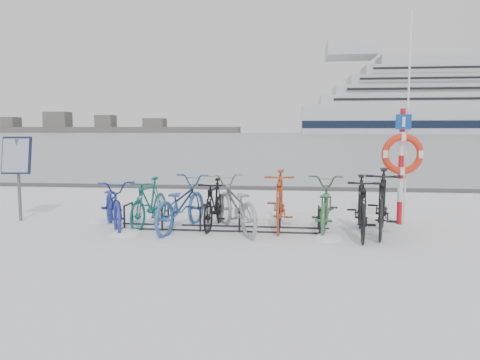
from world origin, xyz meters
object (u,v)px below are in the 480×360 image
object	(u,v)px
lifebuoy_station	(402,154)
cruise_ferry	(470,104)
bike_rack	(222,220)
info_board	(17,160)

from	to	relation	value
lifebuoy_station	cruise_ferry	world-z (taller)	cruise_ferry
bike_rack	cruise_ferry	bearing A→B (deg)	69.47
lifebuoy_station	cruise_ferry	distance (m)	204.39
info_board	cruise_ferry	world-z (taller)	cruise_ferry
info_board	lifebuoy_station	xyz separation A→B (m)	(7.63, 0.49, 0.14)
cruise_ferry	lifebuoy_station	bearing A→B (deg)	-109.72
bike_rack	info_board	distance (m)	4.36
info_board	lifebuoy_station	bearing A→B (deg)	-2.58
bike_rack	cruise_ferry	size ratio (longest dim) A/B	0.03
info_board	lifebuoy_station	distance (m)	7.65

